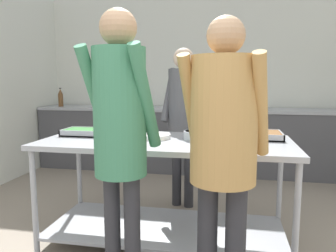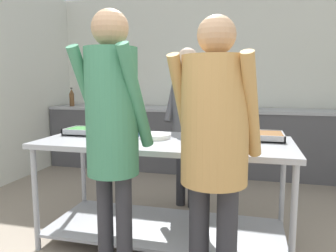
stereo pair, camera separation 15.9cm
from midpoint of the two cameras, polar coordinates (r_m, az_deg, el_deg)
name	(u,v)px [view 2 (the right image)]	position (r m, az deg, el deg)	size (l,w,h in m)	color
wall_rear	(212,82)	(5.16, 8.53, 7.67)	(5.01, 0.06, 2.65)	silver
back_counter	(208,140)	(4.87, 7.89, -2.43)	(4.85, 0.65, 0.94)	#4C4C51
serving_counter	(165,174)	(2.69, 1.17, -8.32)	(2.00, 0.86, 0.87)	#9EA0A8
serving_tray_vegetables	(88,131)	(2.98, -12.24, -0.92)	(0.38, 0.26, 0.05)	#9EA0A8
broccoli_bowl	(126,130)	(2.85, -5.76, -0.69)	(0.25, 0.25, 0.12)	#3D668C
plate_stack	(155,136)	(2.70, -0.57, -1.78)	(0.26, 0.26, 0.04)	white
sauce_pan	(198,135)	(2.64, 6.88, -1.60)	(0.37, 0.23, 0.07)	#9EA0A8
serving_tray_roast	(255,136)	(2.79, 16.43, -1.65)	(0.45, 0.33, 0.05)	#9EA0A8
guest_serving_left	(112,123)	(1.91, -7.35, 0.43)	(0.45, 0.39, 1.73)	#2D2D33
guest_serving_right	(215,136)	(1.84, 10.57, -1.66)	(0.52, 0.41, 1.68)	#2D2D33
cook_behind_counter	(187,109)	(3.40, 4.71, 2.93)	(0.46, 0.40, 1.67)	#2D2D33
water_bottle	(72,98)	(5.39, -15.61, 4.77)	(0.07, 0.07, 0.29)	brown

